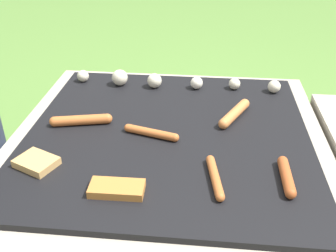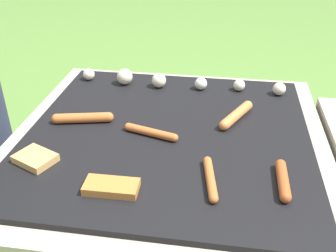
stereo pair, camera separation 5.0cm
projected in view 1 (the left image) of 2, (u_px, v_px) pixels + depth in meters
The scene contains 10 objects.
ground_plane at pixel (168, 240), 1.38m from camera, with size 14.00×14.00×0.00m, color #567F38.
grill at pixel (168, 191), 1.27m from camera, with size 0.93×0.93×0.45m.
sausage_mid_right at pixel (215, 177), 0.95m from camera, with size 0.05×0.17×0.02m.
sausage_back_left at pixel (151, 133), 1.13m from camera, with size 0.17×0.06×0.02m.
sausage_back_right at pixel (286, 176), 0.95m from camera, with size 0.03×0.15×0.03m.
sausage_back_center at pixel (235, 113), 1.22m from camera, with size 0.10×0.17×0.03m.
sausage_front_center at pixel (81, 120), 1.18m from camera, with size 0.18×0.06×0.03m.
bread_slice_left at pixel (36, 162), 1.01m from camera, with size 0.12×0.11×0.02m.
bread_slice_center at pixel (117, 189), 0.92m from camera, with size 0.13×0.06×0.02m.
mushroom_row at pixel (165, 80), 1.41m from camera, with size 0.74×0.07×0.06m.
Camera 1 is at (0.10, -0.98, 1.05)m, focal length 42.00 mm.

